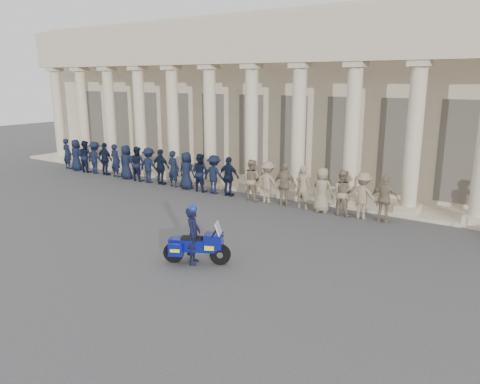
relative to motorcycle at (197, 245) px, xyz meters
name	(u,v)px	position (x,y,z in m)	size (l,w,h in m)	color
ground	(160,239)	(-2.56, 0.98, -0.59)	(90.00, 90.00, 0.00)	#404042
building	(332,97)	(-2.56, 15.72, 3.94)	(40.00, 12.50, 9.00)	#C4B293
officer_rank	(193,172)	(-6.48, 7.51, 0.38)	(21.11, 0.73, 1.94)	black
motorcycle	(197,245)	(0.00, 0.00, 0.00)	(1.94, 1.34, 1.36)	black
rider	(193,234)	(-0.10, -0.06, 0.35)	(0.69, 0.78, 1.89)	black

